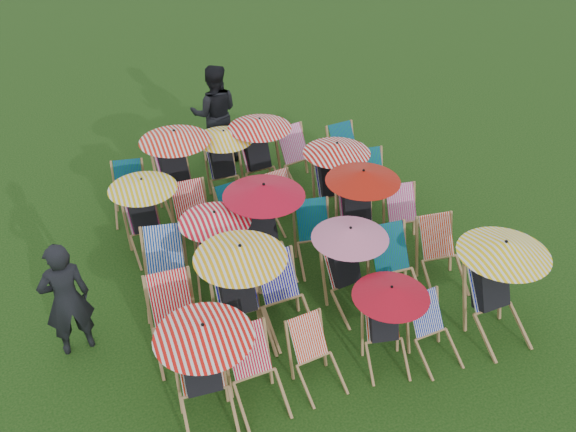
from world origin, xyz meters
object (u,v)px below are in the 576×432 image
object	(u,v)px
deckchair_29	(350,154)
person_left	(66,299)
person_rear	(215,114)
deckchair_0	(205,373)
deckchair_5	(499,288)

from	to	relation	value
deckchair_29	person_left	size ratio (longest dim) A/B	0.55
person_rear	deckchair_29	bearing A→B (deg)	158.16
deckchair_0	person_rear	distance (m)	6.34
deckchair_0	deckchair_29	world-z (taller)	deckchair_0
deckchair_0	deckchair_5	distance (m)	4.01
deckchair_0	person_left	bearing A→B (deg)	131.61
deckchair_5	deckchair_29	size ratio (longest dim) A/B	1.53
deckchair_5	deckchair_29	xyz separation A→B (m)	(-0.05, 4.50, -0.29)
deckchair_0	person_rear	world-z (taller)	person_rear
deckchair_0	deckchair_5	size ratio (longest dim) A/B	0.95
deckchair_0	deckchair_29	bearing A→B (deg)	51.34
person_left	deckchair_0	bearing A→B (deg)	120.36
deckchair_0	deckchair_29	xyz separation A→B (m)	(3.96, 4.52, -0.25)
deckchair_0	person_left	xyz separation A→B (m)	(-1.37, 1.69, 0.14)
deckchair_5	person_left	distance (m)	5.63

